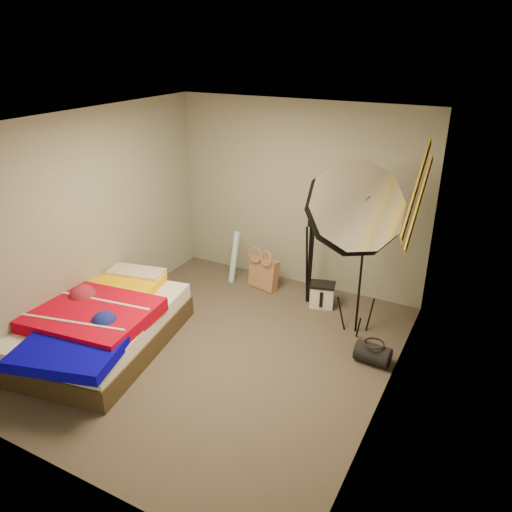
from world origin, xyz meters
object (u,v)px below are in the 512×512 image
Objects in this scene: bed at (100,324)px; wrapping_roll at (234,257)px; duffel_bag at (373,354)px; tote_bag at (264,273)px; camera_tripod at (310,255)px; photo_umbrella at (354,209)px; camera_case at (322,296)px.

wrapping_roll is at bearing 76.81° from bed.
duffel_bag is 2.99m from bed.
wrapping_roll is at bearing -163.68° from tote_bag.
tote_bag reaches higher than duffel_bag.
camera_tripod is at bearing 144.21° from duffel_bag.
photo_umbrella is 1.30m from camera_tripod.
wrapping_roll is at bearing 159.69° from photo_umbrella.
bed is at bearing -128.88° from camera_tripod.
duffel_bag is at bearing -23.71° from wrapping_roll.
duffel_bag is 1.56m from camera_tripod.
duffel_bag is at bearing -36.40° from photo_umbrella.
duffel_bag is at bearing -59.34° from camera_case.
camera_tripod is at bearing -3.39° from wrapping_roll.
camera_case is (1.36, -0.10, -0.22)m from wrapping_roll.
tote_bag is at bearing 153.20° from photo_umbrella.
bed is 1.95× the size of camera_tripod.
bed is (-0.95, -2.13, 0.07)m from tote_bag.
camera_tripod is at bearing 51.12° from bed.
photo_umbrella is at bearing -20.31° from wrapping_roll.
duffel_bag is at bearing -15.31° from tote_bag.
tote_bag is at bearing 2.38° from wrapping_roll.
bed is at bearing -154.31° from duffel_bag.
camera_tripod reaches higher than duffel_bag.
tote_bag is 0.83m from camera_tripod.
camera_case is at bearing 130.01° from photo_umbrella.
bed reaches higher than duffel_bag.
camera_case is 0.81× the size of duffel_bag.
camera_case is at bearing -8.67° from camera_tripod.
wrapping_roll is at bearing 176.61° from camera_tripod.
bed reaches higher than camera_case.
photo_umbrella is (2.35, 1.43, 1.28)m from bed.
camera_case is (0.90, -0.12, -0.07)m from tote_bag.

